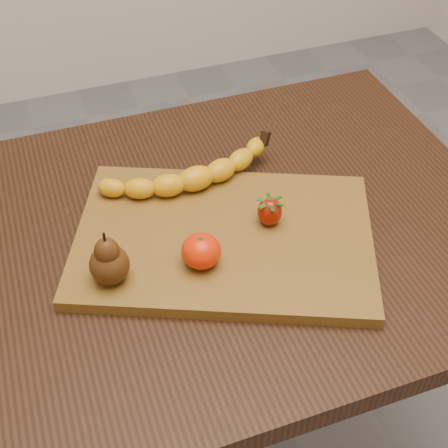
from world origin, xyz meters
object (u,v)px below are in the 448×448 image
object	(u,v)px
table	(198,273)
pear	(108,257)
mandarin	(201,251)
cutting_board	(224,238)

from	to	relation	value
table	pear	distance (m)	0.23
pear	mandarin	xyz separation A→B (m)	(0.13, -0.01, -0.02)
cutting_board	mandarin	bearing A→B (deg)	-114.75
cutting_board	pear	bearing A→B (deg)	-146.69
cutting_board	mandarin	world-z (taller)	mandarin
pear	table	bearing A→B (deg)	25.39
pear	mandarin	bearing A→B (deg)	-6.36
table	mandarin	distance (m)	0.17
table	mandarin	world-z (taller)	mandarin
cutting_board	mandarin	distance (m)	0.08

